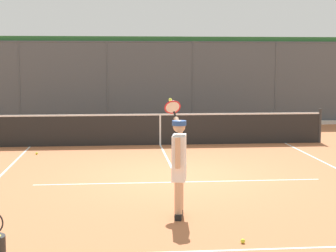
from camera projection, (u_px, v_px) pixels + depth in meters
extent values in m
plane|color=#B76B42|center=(176.00, 176.00, 12.23)|extent=(60.00, 60.00, 0.00)
cube|color=white|center=(214.00, 251.00, 7.42)|extent=(7.85, 0.05, 0.01)
cube|color=white|center=(179.00, 182.00, 11.61)|extent=(6.12, 0.05, 0.01)
cube|color=white|center=(168.00, 160.00, 14.18)|extent=(0.05, 5.18, 0.01)
cylinder|color=#474C51|center=(275.00, 83.00, 21.97)|extent=(0.07, 0.07, 3.33)
cylinder|color=#474C51|center=(193.00, 83.00, 21.67)|extent=(0.07, 0.07, 3.33)
cylinder|color=#474C51|center=(107.00, 84.00, 21.36)|extent=(0.07, 0.07, 3.33)
cylinder|color=#474C51|center=(20.00, 84.00, 21.05)|extent=(0.07, 0.07, 3.33)
cylinder|color=#474C51|center=(150.00, 42.00, 21.32)|extent=(16.84, 0.05, 0.05)
cube|color=#474C51|center=(150.00, 84.00, 21.51)|extent=(16.84, 0.02, 3.33)
cube|color=#2D6B33|center=(149.00, 81.00, 22.14)|extent=(19.84, 0.90, 3.51)
cube|color=silver|center=(151.00, 124.00, 21.52)|extent=(17.84, 0.18, 0.15)
cylinder|color=#2D2D2D|center=(320.00, 126.00, 17.13)|extent=(0.09, 0.09, 1.07)
cube|color=black|center=(160.00, 130.00, 16.68)|extent=(9.99, 0.02, 0.91)
cube|color=white|center=(160.00, 115.00, 16.62)|extent=(9.99, 0.04, 0.05)
cube|color=white|center=(160.00, 130.00, 16.68)|extent=(0.05, 0.04, 0.91)
cube|color=black|center=(178.00, 216.00, 8.92)|extent=(0.16, 0.28, 0.09)
cylinder|color=tan|center=(178.00, 191.00, 8.87)|extent=(0.13, 0.13, 0.74)
cube|color=black|center=(180.00, 212.00, 9.16)|extent=(0.16, 0.28, 0.09)
cylinder|color=tan|center=(180.00, 188.00, 9.11)|extent=(0.13, 0.13, 0.74)
cube|color=white|center=(179.00, 172.00, 8.96)|extent=(0.29, 0.42, 0.26)
cube|color=white|center=(179.00, 151.00, 8.91)|extent=(0.29, 0.49, 0.54)
cylinder|color=tan|center=(178.00, 153.00, 8.63)|extent=(0.08, 0.08, 0.49)
cylinder|color=tan|center=(178.00, 126.00, 9.30)|extent=(0.13, 0.37, 0.28)
sphere|color=tan|center=(179.00, 126.00, 8.86)|extent=(0.21, 0.21, 0.21)
cylinder|color=#284C93|center=(179.00, 123.00, 8.86)|extent=(0.28, 0.28, 0.08)
cube|color=#284C93|center=(180.00, 124.00, 8.97)|extent=(0.21, 0.21, 0.02)
cylinder|color=black|center=(175.00, 115.00, 9.51)|extent=(0.05, 0.17, 0.13)
torus|color=red|center=(173.00, 107.00, 9.68)|extent=(0.31, 0.22, 0.26)
cylinder|color=silver|center=(173.00, 107.00, 9.68)|extent=(0.26, 0.17, 0.21)
sphere|color=#D6E042|center=(170.00, 100.00, 9.84)|extent=(0.07, 0.07, 0.07)
sphere|color=#CCDB33|center=(37.00, 153.00, 15.01)|extent=(0.07, 0.07, 0.07)
sphere|color=#CCDB33|center=(243.00, 241.00, 7.73)|extent=(0.07, 0.07, 0.07)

